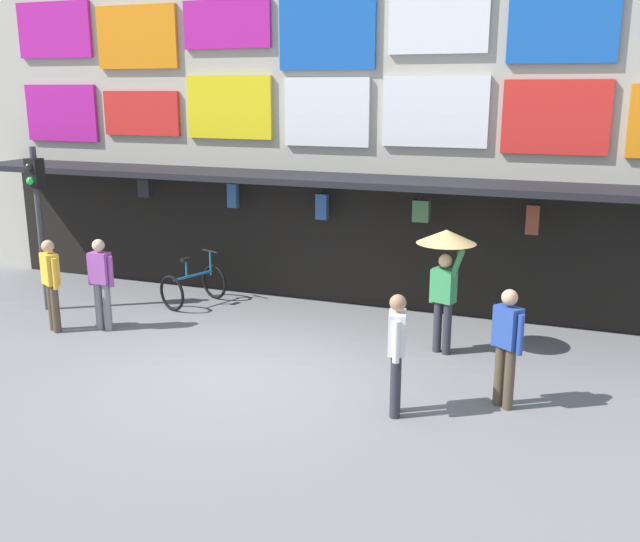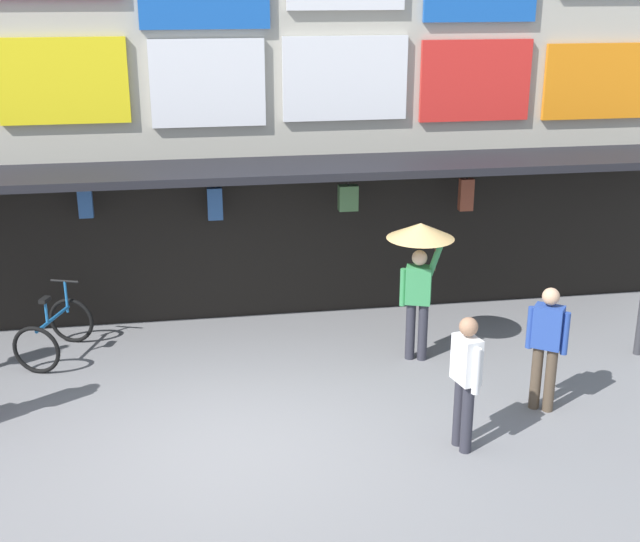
{
  "view_description": "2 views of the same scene",
  "coord_description": "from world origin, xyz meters",
  "views": [
    {
      "loc": [
        4.83,
        -9.2,
        4.25
      ],
      "look_at": [
        0.94,
        1.1,
        1.42
      ],
      "focal_mm": 39.82,
      "sensor_mm": 36.0,
      "label": 1
    },
    {
      "loc": [
        -0.44,
        -9.11,
        5.33
      ],
      "look_at": [
        1.29,
        1.38,
        1.63
      ],
      "focal_mm": 47.51,
      "sensor_mm": 36.0,
      "label": 2
    }
  ],
  "objects": [
    {
      "name": "ground_plane",
      "position": [
        0.0,
        0.0,
        0.0
      ],
      "size": [
        80.0,
        80.0,
        0.0
      ],
      "primitive_type": "plane",
      "color": "slate"
    },
    {
      "name": "pedestrian_in_green",
      "position": [
        -3.95,
        0.49,
        0.95
      ],
      "size": [
        0.48,
        0.37,
        1.68
      ],
      "color": "brown",
      "rests_on": "ground"
    },
    {
      "name": "pedestrian_in_blue",
      "position": [
        4.0,
        0.12,
        0.95
      ],
      "size": [
        0.45,
        0.39,
        1.68
      ],
      "color": "brown",
      "rests_on": "ground"
    },
    {
      "name": "shopfront",
      "position": [
        -0.0,
        4.57,
        3.96
      ],
      "size": [
        18.0,
        2.6,
        8.0
      ],
      "color": "#B2AD9E",
      "rests_on": "ground"
    },
    {
      "name": "bicycle_parked",
      "position": [
        -2.43,
        2.8,
        0.39
      ],
      "size": [
        1.07,
        1.33,
        1.05
      ],
      "color": "black",
      "rests_on": "ground"
    },
    {
      "name": "pedestrian_with_umbrella",
      "position": [
        2.8,
        1.87,
        1.64
      ],
      "size": [
        0.96,
        0.96,
        2.08
      ],
      "color": "#2D2D38",
      "rests_on": "ground"
    },
    {
      "name": "traffic_light_near",
      "position": [
        -5.0,
        1.49,
        2.14
      ],
      "size": [
        0.29,
        0.33,
        3.2
      ],
      "color": "#38383D",
      "rests_on": "ground"
    },
    {
      "name": "pedestrian_in_red",
      "position": [
        2.67,
        -0.64,
        0.95
      ],
      "size": [
        0.29,
        0.52,
        1.68
      ],
      "color": "#2D2D38",
      "rests_on": "ground"
    },
    {
      "name": "pedestrian_in_white",
      "position": [
        -3.16,
        0.87,
        0.95
      ],
      "size": [
        0.53,
        0.23,
        1.68
      ],
      "color": "gray",
      "rests_on": "ground"
    }
  ]
}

